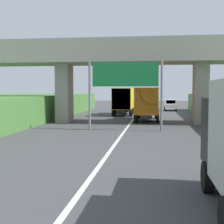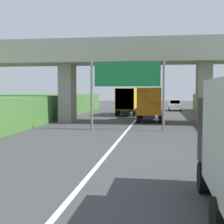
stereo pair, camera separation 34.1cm
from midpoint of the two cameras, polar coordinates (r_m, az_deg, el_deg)
name	(u,v)px [view 2 (the right image)]	position (r m, az deg, el deg)	size (l,w,h in m)	color
lane_centre_stripe	(127,131)	(25.71, 2.98, -3.28)	(0.20, 90.65, 0.01)	white
overpass_bridge	(134,61)	(31.95, 4.12, 8.96)	(40.00, 4.80, 7.98)	#9E998E
overhead_highway_sign	(127,79)	(25.70, 3.05, 5.79)	(5.88, 0.18, 5.48)	slate
truck_silver	(153,98)	(51.87, 7.44, 2.41)	(2.44, 7.30, 3.44)	black
truck_yellow	(127,100)	(41.87, 2.93, 2.11)	(2.44, 7.30, 3.44)	black
truck_orange	(150,102)	(33.98, 6.97, 1.69)	(2.44, 7.30, 3.44)	black
car_blue	(132,105)	(50.39, 3.77, 1.17)	(1.86, 4.10, 1.72)	#233D9E
car_white	(175,105)	(51.70, 11.11, 1.17)	(1.86, 4.10, 1.72)	silver
construction_barrel_4	(221,132)	(22.32, 18.98, -3.39)	(0.57, 0.57, 0.90)	orange
construction_barrel_5	(211,126)	(26.22, 17.37, -2.31)	(0.57, 0.57, 0.90)	orange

